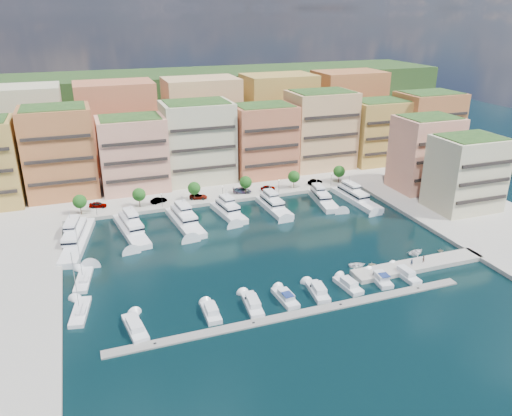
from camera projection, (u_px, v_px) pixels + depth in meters
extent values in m
plane|color=black|center=(259.00, 246.00, 121.46)|extent=(400.00, 400.00, 0.00)
cube|color=#9E998E|center=(198.00, 173.00, 175.60)|extent=(220.00, 64.00, 2.00)
cube|color=#9E998E|center=(485.00, 224.00, 133.95)|extent=(34.00, 76.00, 2.00)
cube|color=#193716|center=(172.00, 141.00, 217.52)|extent=(240.00, 40.00, 58.00)
cube|color=gray|center=(298.00, 315.00, 94.32)|extent=(72.00, 2.20, 0.35)
cube|color=#9E998E|center=(418.00, 267.00, 111.67)|extent=(32.00, 5.00, 2.00)
cube|color=#B4693C|center=(60.00, 153.00, 147.83)|extent=(20.00, 16.00, 26.00)
cube|color=black|center=(59.00, 160.00, 140.63)|extent=(18.40, 0.50, 0.90)
cube|color=#23461C|center=(53.00, 108.00, 142.84)|extent=(17.60, 14.08, 0.80)
cube|color=#E99D82|center=(133.00, 155.00, 153.43)|extent=(20.00, 15.00, 22.00)
cube|color=black|center=(136.00, 161.00, 146.66)|extent=(18.40, 0.50, 0.90)
cube|color=#23461C|center=(130.00, 118.00, 149.18)|extent=(17.60, 13.20, 0.80)
cube|color=beige|center=(198.00, 143.00, 161.21)|extent=(22.00, 16.00, 25.00)
cube|color=black|center=(204.00, 149.00, 154.01)|extent=(20.24, 0.50, 0.90)
cube|color=#23461C|center=(196.00, 102.00, 156.41)|extent=(19.36, 14.08, 0.80)
cube|color=#BE6A47|center=(264.00, 141.00, 166.75)|extent=(20.00, 15.00, 23.00)
cube|color=black|center=(272.00, 147.00, 159.98)|extent=(18.40, 0.50, 0.90)
cube|color=#23461C|center=(264.00, 106.00, 162.32)|extent=(17.60, 13.20, 0.80)
cube|color=tan|center=(320.00, 131.00, 174.85)|extent=(22.00, 16.00, 26.00)
cube|color=black|center=(331.00, 136.00, 167.64)|extent=(20.24, 0.50, 0.90)
cube|color=#23461C|center=(322.00, 92.00, 169.86)|extent=(19.36, 14.08, 0.80)
cube|color=#B99043|center=(377.00, 132.00, 180.75)|extent=(20.00, 15.00, 22.00)
cube|color=black|center=(389.00, 137.00, 173.99)|extent=(18.40, 0.50, 0.90)
cube|color=#23461C|center=(380.00, 101.00, 176.51)|extent=(17.60, 13.20, 0.80)
cube|color=#B4693C|center=(427.00, 127.00, 184.92)|extent=(22.00, 16.00, 24.00)
cube|color=black|center=(442.00, 132.00, 177.71)|extent=(20.24, 0.50, 0.90)
cube|color=#23461C|center=(431.00, 93.00, 180.30)|extent=(19.36, 14.08, 0.80)
cube|color=#E99D82|center=(425.00, 154.00, 153.93)|extent=(18.00, 14.00, 22.00)
cube|color=black|center=(440.00, 160.00, 147.60)|extent=(16.56, 0.50, 0.90)
cube|color=#23461C|center=(430.00, 117.00, 149.68)|extent=(15.84, 12.32, 0.80)
cube|color=beige|center=(466.00, 174.00, 138.58)|extent=(18.00, 14.00, 20.00)
cube|color=black|center=(485.00, 182.00, 132.25)|extent=(16.56, 0.50, 0.90)
cube|color=#23461C|center=(472.00, 138.00, 134.71)|extent=(15.84, 12.32, 0.80)
cube|color=beige|center=(23.00, 133.00, 162.85)|extent=(26.00, 18.00, 30.00)
cube|color=#BE6A47|center=(118.00, 126.00, 172.27)|extent=(26.00, 18.00, 30.00)
cube|color=tan|center=(202.00, 120.00, 181.69)|extent=(26.00, 18.00, 30.00)
cube|color=#B99043|center=(278.00, 115.00, 191.11)|extent=(26.00, 18.00, 30.00)
cube|color=#B4693C|center=(347.00, 110.00, 200.54)|extent=(26.00, 18.00, 30.00)
cylinder|color=#473323|center=(81.00, 209.00, 137.22)|extent=(0.24, 0.24, 3.00)
sphere|color=#143F12|center=(80.00, 201.00, 136.38)|extent=(3.80, 3.80, 3.80)
cylinder|color=#473323|center=(140.00, 202.00, 142.24)|extent=(0.24, 0.24, 3.00)
sphere|color=#143F12|center=(139.00, 195.00, 141.41)|extent=(3.80, 3.80, 3.80)
cylinder|color=#473323|center=(194.00, 195.00, 147.27)|extent=(0.24, 0.24, 3.00)
sphere|color=#143F12|center=(194.00, 188.00, 146.43)|extent=(3.80, 3.80, 3.80)
cylinder|color=#473323|center=(246.00, 189.00, 152.29)|extent=(0.24, 0.24, 3.00)
sphere|color=#143F12|center=(246.00, 182.00, 151.46)|extent=(3.80, 3.80, 3.80)
cylinder|color=#473323|center=(294.00, 183.00, 157.32)|extent=(0.24, 0.24, 3.00)
sphere|color=#143F12|center=(294.00, 177.00, 156.48)|extent=(3.80, 3.80, 3.80)
cylinder|color=#473323|center=(339.00, 178.00, 162.35)|extent=(0.24, 0.24, 3.00)
sphere|color=#143F12|center=(339.00, 171.00, 161.51)|extent=(3.80, 3.80, 3.80)
cylinder|color=black|center=(96.00, 208.00, 136.28)|extent=(0.10, 0.10, 4.00)
sphere|color=#FFF2CC|center=(95.00, 201.00, 135.52)|extent=(0.30, 0.30, 0.30)
cylinder|color=black|center=(162.00, 200.00, 141.93)|extent=(0.10, 0.10, 4.00)
sphere|color=#FFF2CC|center=(161.00, 194.00, 141.17)|extent=(0.30, 0.30, 0.30)
cylinder|color=black|center=(223.00, 193.00, 147.59)|extent=(0.10, 0.10, 4.00)
sphere|color=#FFF2CC|center=(222.00, 187.00, 146.82)|extent=(0.30, 0.30, 0.30)
cylinder|color=black|center=(279.00, 186.00, 153.24)|extent=(0.10, 0.10, 4.00)
sphere|color=#FFF2CC|center=(279.00, 180.00, 152.48)|extent=(0.30, 0.30, 0.30)
cylinder|color=black|center=(331.00, 180.00, 158.89)|extent=(0.10, 0.10, 4.00)
sphere|color=#FFF2CC|center=(331.00, 174.00, 158.13)|extent=(0.30, 0.30, 0.30)
cube|color=white|center=(78.00, 243.00, 122.32)|extent=(9.56, 26.29, 2.30)
cube|color=white|center=(77.00, 231.00, 123.82)|extent=(6.43, 14.70, 1.80)
cube|color=black|center=(77.00, 231.00, 123.82)|extent=(6.50, 14.77, 0.55)
cube|color=white|center=(76.00, 222.00, 125.03)|extent=(4.17, 8.16, 1.40)
cylinder|color=#B2B2B7|center=(75.00, 214.00, 125.80)|extent=(0.14, 0.14, 1.80)
cube|color=white|center=(132.00, 232.00, 128.08)|extent=(7.50, 22.59, 2.30)
cube|color=white|center=(130.00, 222.00, 129.25)|extent=(5.32, 12.59, 1.80)
cube|color=black|center=(130.00, 222.00, 129.25)|extent=(5.39, 12.66, 0.55)
cube|color=white|center=(128.00, 214.00, 130.21)|extent=(3.58, 6.96, 1.40)
cylinder|color=#B2B2B7|center=(127.00, 206.00, 130.77)|extent=(0.14, 0.14, 1.80)
cube|color=black|center=(132.00, 234.00, 128.25)|extent=(7.56, 22.64, 0.35)
cube|color=white|center=(185.00, 224.00, 133.17)|extent=(7.12, 21.12, 2.30)
cube|color=white|center=(183.00, 214.00, 134.21)|extent=(5.26, 11.75, 1.80)
cube|color=black|center=(183.00, 214.00, 134.21)|extent=(5.33, 11.82, 0.55)
cube|color=white|center=(182.00, 206.00, 135.06)|extent=(3.63, 6.49, 1.40)
cylinder|color=#B2B2B7|center=(180.00, 199.00, 135.55)|extent=(0.14, 0.14, 1.80)
cube|color=white|center=(229.00, 214.00, 139.30)|extent=(6.78, 16.40, 2.30)
cube|color=white|center=(227.00, 206.00, 139.93)|extent=(4.97, 9.19, 1.80)
cube|color=black|center=(227.00, 206.00, 139.93)|extent=(5.04, 9.26, 0.55)
cube|color=white|center=(225.00, 199.00, 140.44)|extent=(3.41, 5.11, 1.40)
cylinder|color=#B2B2B7|center=(224.00, 192.00, 140.68)|extent=(0.14, 0.14, 1.80)
cube|color=white|center=(274.00, 209.00, 143.04)|extent=(5.36, 17.19, 2.30)
cube|color=white|center=(272.00, 200.00, 143.76)|extent=(4.19, 9.51, 1.80)
cube|color=black|center=(272.00, 200.00, 143.76)|extent=(4.26, 9.57, 0.55)
cube|color=white|center=(270.00, 194.00, 144.35)|extent=(2.99, 5.22, 1.40)
cylinder|color=#B2B2B7|center=(269.00, 187.00, 144.65)|extent=(0.14, 0.14, 1.80)
cube|color=black|center=(274.00, 210.00, 143.21)|extent=(5.42, 17.24, 0.35)
cube|color=white|center=(324.00, 202.00, 148.07)|extent=(6.58, 17.35, 2.30)
cube|color=white|center=(321.00, 194.00, 148.79)|extent=(4.76, 9.71, 1.80)
cube|color=black|center=(321.00, 194.00, 148.79)|extent=(4.83, 9.77, 0.55)
cube|color=white|center=(320.00, 187.00, 149.37)|extent=(3.24, 5.38, 1.40)
cylinder|color=#B2B2B7|center=(318.00, 181.00, 149.66)|extent=(0.14, 0.14, 1.80)
cube|color=white|center=(356.00, 201.00, 149.18)|extent=(5.90, 21.57, 2.30)
cube|color=white|center=(353.00, 192.00, 150.28)|extent=(4.48, 11.94, 1.80)
cube|color=black|center=(353.00, 192.00, 150.28)|extent=(4.54, 12.00, 0.55)
cube|color=white|center=(350.00, 185.00, 151.18)|extent=(3.14, 6.56, 1.40)
cylinder|color=#B2B2B7|center=(349.00, 179.00, 151.70)|extent=(0.14, 0.14, 1.80)
cube|color=silver|center=(135.00, 329.00, 89.72)|extent=(4.03, 9.41, 1.40)
cube|color=silver|center=(135.00, 324.00, 88.83)|extent=(2.77, 4.63, 1.10)
cube|color=black|center=(134.00, 320.00, 90.52)|extent=(2.03, 0.37, 0.55)
cube|color=silver|center=(211.00, 314.00, 94.14)|extent=(2.84, 7.13, 1.40)
cube|color=silver|center=(211.00, 309.00, 93.35)|extent=(2.17, 3.44, 1.10)
cube|color=black|center=(209.00, 306.00, 94.68)|extent=(1.93, 0.14, 0.55)
cube|color=silver|center=(252.00, 306.00, 96.74)|extent=(3.42, 8.94, 1.40)
cube|color=silver|center=(253.00, 301.00, 95.87)|extent=(2.44, 4.36, 1.10)
cube|color=black|center=(250.00, 297.00, 97.49)|extent=(1.93, 0.27, 0.55)
cube|color=silver|center=(285.00, 299.00, 98.91)|extent=(3.17, 7.94, 1.40)
cube|color=silver|center=(286.00, 294.00, 98.09)|extent=(2.31, 3.87, 1.10)
cube|color=black|center=(283.00, 292.00, 99.54)|extent=(1.90, 0.23, 0.55)
cube|color=navy|center=(288.00, 294.00, 96.98)|extent=(2.00, 2.46, 0.12)
cube|color=silver|center=(318.00, 293.00, 101.15)|extent=(3.65, 8.24, 1.40)
cube|color=silver|center=(319.00, 288.00, 100.32)|extent=(2.57, 4.05, 1.10)
cube|color=black|center=(315.00, 285.00, 101.81)|extent=(1.99, 0.32, 0.55)
cube|color=silver|center=(348.00, 287.00, 103.35)|extent=(3.50, 7.69, 1.40)
cube|color=silver|center=(349.00, 282.00, 102.54)|extent=(2.48, 3.78, 1.10)
cube|color=black|center=(346.00, 280.00, 103.93)|extent=(1.94, 0.31, 0.55)
cube|color=silver|center=(380.00, 280.00, 105.75)|extent=(3.32, 7.34, 1.40)
cube|color=silver|center=(381.00, 276.00, 104.95)|extent=(2.41, 3.59, 1.10)
cube|color=black|center=(377.00, 274.00, 106.29)|extent=(1.97, 0.26, 0.55)
cube|color=navy|center=(384.00, 275.00, 103.92)|extent=(2.09, 2.29, 0.12)
cube|color=silver|center=(404.00, 275.00, 107.69)|extent=(2.88, 8.60, 1.40)
cube|color=silver|center=(406.00, 271.00, 106.84)|extent=(2.13, 4.16, 1.10)
cube|color=black|center=(401.00, 268.00, 108.41)|extent=(1.78, 0.19, 0.55)
cube|color=white|center=(80.00, 313.00, 94.55)|extent=(4.63, 10.21, 1.20)
cube|color=white|center=(80.00, 311.00, 93.36)|extent=(2.12, 2.74, 0.60)
cylinder|color=#B2B2B7|center=(76.00, 281.00, 92.52)|extent=(0.14, 0.14, 12.00)
cylinder|color=#B2B2B7|center=(80.00, 310.00, 92.66)|extent=(0.94, 4.37, 0.10)
cube|color=white|center=(84.00, 281.00, 105.61)|extent=(4.57, 10.70, 1.20)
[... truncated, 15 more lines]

